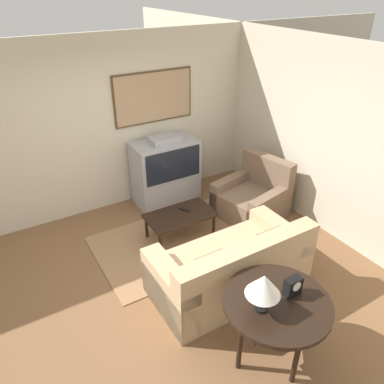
% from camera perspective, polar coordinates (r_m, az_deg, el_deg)
% --- Properties ---
extents(ground_plane, '(12.00, 12.00, 0.00)m').
position_cam_1_polar(ground_plane, '(4.87, -4.26, -13.43)').
color(ground_plane, brown).
extents(wall_back, '(12.00, 0.10, 2.70)m').
position_cam_1_polar(wall_back, '(5.90, -14.18, 9.41)').
color(wall_back, beige).
rests_on(wall_back, ground_plane).
extents(wall_right, '(0.06, 12.00, 2.70)m').
position_cam_1_polar(wall_right, '(5.60, 20.10, 7.29)').
color(wall_right, beige).
rests_on(wall_right, ground_plane).
extents(area_rug, '(2.49, 1.53, 0.01)m').
position_cam_1_polar(area_rug, '(5.52, -1.31, -7.16)').
color(area_rug, '#99704C').
rests_on(area_rug, ground_plane).
extents(tv, '(1.05, 0.58, 1.16)m').
position_cam_1_polar(tv, '(6.21, -4.04, 3.17)').
color(tv, '#9E9EA3').
rests_on(tv, ground_plane).
extents(couch, '(1.85, 0.96, 0.87)m').
position_cam_1_polar(couch, '(4.58, 5.92, -11.52)').
color(couch, tan).
rests_on(couch, ground_plane).
extents(armchair, '(1.11, 1.09, 0.91)m').
position_cam_1_polar(armchair, '(6.01, 9.23, -0.92)').
color(armchair, brown).
rests_on(armchair, ground_plane).
extents(coffee_table, '(0.97, 0.55, 0.39)m').
position_cam_1_polar(coffee_table, '(5.39, -1.82, -3.75)').
color(coffee_table, black).
rests_on(coffee_table, ground_plane).
extents(console_table, '(1.01, 1.01, 0.76)m').
position_cam_1_polar(console_table, '(3.71, 12.79, -16.67)').
color(console_table, black).
rests_on(console_table, ground_plane).
extents(table_lamp, '(0.31, 0.31, 0.40)m').
position_cam_1_polar(table_lamp, '(3.36, 10.85, -13.80)').
color(table_lamp, black).
rests_on(table_lamp, console_table).
extents(mantel_clock, '(0.17, 0.10, 0.19)m').
position_cam_1_polar(mantel_clock, '(3.69, 15.11, -13.70)').
color(mantel_clock, black).
rests_on(mantel_clock, console_table).
extents(remote, '(0.11, 0.16, 0.02)m').
position_cam_1_polar(remote, '(5.44, -1.11, -2.68)').
color(remote, black).
rests_on(remote, coffee_table).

